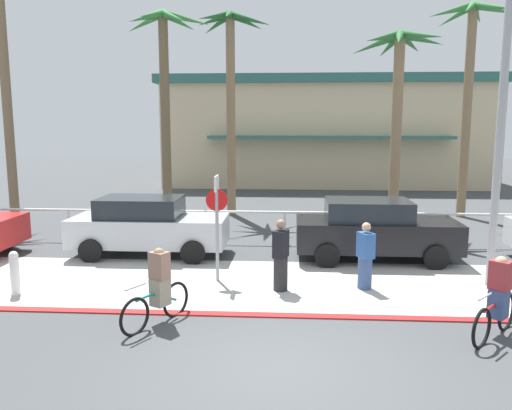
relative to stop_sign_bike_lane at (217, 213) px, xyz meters
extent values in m
plane|color=#424447|center=(1.56, 5.59, -1.68)|extent=(80.00, 80.00, 0.00)
cube|color=beige|center=(1.56, -0.21, -1.67)|extent=(44.00, 4.00, 0.02)
cube|color=maroon|center=(1.56, -2.21, -1.66)|extent=(44.00, 0.24, 0.03)
cube|color=beige|center=(3.91, 23.51, 1.33)|extent=(19.29, 11.83, 6.02)
cube|color=#2D605B|center=(3.91, 23.51, 4.59)|extent=(19.89, 12.43, 0.50)
cube|color=#2D605B|center=(3.91, 17.09, 1.32)|extent=(13.50, 1.20, 0.16)
cylinder|color=white|center=(1.56, 4.09, -0.68)|extent=(27.98, 0.08, 0.08)
cylinder|color=white|center=(-7.76, 4.09, -1.18)|extent=(0.08, 0.08, 1.00)
cylinder|color=white|center=(-5.43, 4.09, -1.18)|extent=(0.08, 0.08, 1.00)
cylinder|color=white|center=(-3.10, 4.09, -1.18)|extent=(0.08, 0.08, 1.00)
cylinder|color=white|center=(-0.77, 4.09, -1.18)|extent=(0.08, 0.08, 1.00)
cylinder|color=white|center=(1.56, 4.09, -1.18)|extent=(0.08, 0.08, 1.00)
cylinder|color=white|center=(3.90, 4.09, -1.18)|extent=(0.08, 0.08, 1.00)
cylinder|color=white|center=(6.23, 4.09, -1.18)|extent=(0.08, 0.08, 1.00)
cylinder|color=white|center=(8.56, 4.09, -1.18)|extent=(0.08, 0.08, 1.00)
cylinder|color=gray|center=(0.00, 0.00, -0.58)|extent=(0.08, 0.08, 2.20)
cube|color=white|center=(0.00, 0.00, 0.70)|extent=(0.04, 0.56, 0.36)
cylinder|color=red|center=(0.00, 0.00, 0.30)|extent=(0.52, 0.03, 0.52)
cylinder|color=white|center=(-4.33, -1.31, -1.25)|extent=(0.20, 0.20, 0.85)
sphere|color=white|center=(-4.33, -1.31, -0.78)|extent=(0.20, 0.20, 0.20)
cylinder|color=#9EA0A5|center=(6.41, 0.03, 2.07)|extent=(0.18, 0.18, 7.50)
cylinder|color=#756047|center=(-9.09, 7.49, 3.00)|extent=(0.36, 0.36, 9.35)
cylinder|color=brown|center=(-3.09, 8.00, 2.25)|extent=(0.36, 0.36, 7.85)
cone|color=#387F3D|center=(-2.21, 8.00, 5.94)|extent=(1.85, 0.32, 0.76)
cone|color=#387F3D|center=(-2.60, 8.61, 5.96)|extent=(1.28, 1.50, 0.73)
cone|color=#387F3D|center=(-3.27, 8.77, 5.99)|extent=(0.68, 1.68, 0.67)
cone|color=#387F3D|center=(-3.88, 8.38, 5.90)|extent=(1.81, 1.09, 0.84)
cone|color=#387F3D|center=(-3.67, 7.72, 5.97)|extent=(1.38, 0.88, 0.71)
cone|color=#387F3D|center=(-3.29, 7.14, 5.95)|extent=(0.72, 1.87, 0.76)
cone|color=#387F3D|center=(-2.57, 7.34, 5.91)|extent=(1.36, 1.59, 0.83)
cylinder|color=#846B4C|center=(-0.69, 9.24, 2.33)|extent=(0.36, 0.36, 8.02)
cone|color=#235B2D|center=(0.11, 9.24, 6.13)|extent=(1.69, 0.32, 0.74)
cone|color=#235B2D|center=(-0.09, 9.84, 6.15)|extent=(1.47, 1.47, 0.69)
cone|color=#235B2D|center=(-0.69, 10.09, 6.12)|extent=(0.32, 1.77, 0.76)
cone|color=#235B2D|center=(-1.30, 9.85, 6.08)|extent=(1.50, 1.50, 0.84)
cone|color=#235B2D|center=(-1.33, 9.24, 6.14)|extent=(1.38, 0.32, 0.72)
cone|color=#235B2D|center=(-1.24, 8.69, 6.16)|extent=(1.37, 1.37, 0.68)
cone|color=#235B2D|center=(-0.69, 8.49, 6.15)|extent=(0.32, 1.57, 0.69)
cone|color=#235B2D|center=(-0.20, 8.75, 6.16)|extent=(1.27, 1.27, 0.69)
cylinder|color=#846B4C|center=(5.38, 6.37, 1.69)|extent=(0.36, 0.36, 6.73)
cone|color=#2D6B33|center=(6.11, 6.37, 4.87)|extent=(1.53, 0.32, 0.67)
cone|color=#2D6B33|center=(5.83, 6.93, 4.84)|extent=(1.21, 1.40, 0.74)
cone|color=#2D6B33|center=(5.19, 7.21, 4.79)|extent=(0.72, 1.84, 0.83)
cone|color=#2D6B33|center=(4.63, 6.73, 4.78)|extent=(1.74, 1.06, 0.84)
cone|color=#2D6B33|center=(4.78, 6.07, 4.90)|extent=(1.42, 0.90, 0.61)
cone|color=#2D6B33|center=(5.21, 5.58, 4.80)|extent=(0.69, 1.73, 0.81)
cone|color=#2D6B33|center=(5.91, 5.70, 4.90)|extent=(1.34, 1.57, 0.62)
cylinder|color=#846B4C|center=(8.71, 9.35, 2.45)|extent=(0.36, 0.36, 8.26)
cone|color=#387F3D|center=(9.58, 9.35, 6.40)|extent=(1.81, 0.32, 0.68)
cone|color=#387F3D|center=(9.07, 9.98, 6.37)|extent=(1.06, 1.51, 0.74)
cone|color=#387F3D|center=(8.26, 10.12, 6.32)|extent=(1.21, 1.78, 0.83)
cone|color=#387F3D|center=(7.87, 9.35, 6.37)|extent=(1.76, 0.32, 0.73)
cone|color=#387F3D|center=(8.38, 8.78, 6.35)|extent=(0.99, 1.39, 0.77)
cone|color=#387F3D|center=(9.17, 8.54, 6.34)|extent=(1.25, 1.85, 0.80)
cylinder|color=black|center=(-6.89, 2.92, -1.35)|extent=(0.66, 0.22, 0.66)
cube|color=#B2B7BC|center=(-2.28, 2.36, -0.95)|extent=(4.40, 1.80, 0.80)
cube|color=#1E2328|center=(-2.53, 2.36, -0.27)|extent=(2.29, 1.58, 0.56)
cylinder|color=black|center=(-0.87, 3.26, -1.35)|extent=(0.66, 0.22, 0.66)
cylinder|color=black|center=(-0.87, 1.46, -1.35)|extent=(0.66, 0.22, 0.66)
cylinder|color=black|center=(-3.69, 3.26, -1.35)|extent=(0.66, 0.22, 0.66)
cylinder|color=black|center=(-3.69, 1.46, -1.35)|extent=(0.66, 0.22, 0.66)
cube|color=black|center=(4.13, 2.24, -0.95)|extent=(4.40, 1.80, 0.80)
cube|color=#1E2328|center=(3.88, 2.24, -0.27)|extent=(2.29, 1.58, 0.56)
cylinder|color=black|center=(5.54, 3.14, -1.35)|extent=(0.66, 0.22, 0.66)
cylinder|color=black|center=(5.54, 1.34, -1.35)|extent=(0.66, 0.22, 0.66)
cylinder|color=black|center=(2.72, 3.14, -1.35)|extent=(0.66, 0.22, 0.66)
cylinder|color=black|center=(2.72, 1.34, -1.35)|extent=(0.66, 0.22, 0.66)
torus|color=black|center=(-1.05, -3.27, -1.35)|extent=(0.40, 0.66, 0.72)
torus|color=black|center=(-0.51, -2.31, -1.35)|extent=(0.40, 0.66, 0.72)
cylinder|color=#197F7A|center=(-0.68, -2.61, -1.20)|extent=(0.38, 0.63, 0.35)
cylinder|color=#197F7A|center=(-0.93, -3.07, -1.06)|extent=(0.23, 0.36, 0.07)
cylinder|color=#197F7A|center=(-0.72, -2.69, -1.13)|extent=(0.05, 0.05, 0.44)
cylinder|color=silver|center=(-1.03, -3.23, -0.80)|extent=(0.28, 0.45, 0.04)
cube|color=gray|center=(-0.72, -2.69, -1.07)|extent=(0.40, 0.42, 0.52)
cube|color=#93705B|center=(-0.72, -2.69, -0.55)|extent=(0.42, 0.39, 0.52)
sphere|color=#9E7556|center=(-0.72, -2.69, -0.32)|extent=(0.22, 0.22, 0.22)
torus|color=black|center=(4.99, -3.42, -1.35)|extent=(0.53, 0.57, 0.72)
torus|color=black|center=(5.73, -2.60, -1.35)|extent=(0.53, 0.57, 0.72)
cylinder|color=red|center=(5.50, -2.85, -1.20)|extent=(0.50, 0.55, 0.35)
cylinder|color=red|center=(5.15, -3.24, -1.06)|extent=(0.29, 0.32, 0.07)
cylinder|color=red|center=(5.44, -2.92, -1.13)|extent=(0.05, 0.05, 0.44)
cylinder|color=silver|center=(5.02, -3.38, -0.80)|extent=(0.36, 0.40, 0.04)
cube|color=#384C7A|center=(5.44, -2.92, -1.07)|extent=(0.42, 0.43, 0.52)
cube|color=#A33338|center=(5.44, -2.92, -0.55)|extent=(0.43, 0.42, 0.52)
sphere|color=#D6A884|center=(5.44, -2.92, -0.32)|extent=(0.22, 0.22, 0.22)
cylinder|color=#384C7A|center=(3.45, -0.40, -1.30)|extent=(0.42, 0.42, 0.75)
cube|color=#2D5699|center=(3.45, -0.40, -0.64)|extent=(0.40, 0.47, 0.58)
sphere|color=#D6A884|center=(3.45, -0.40, -0.22)|extent=(0.21, 0.21, 0.21)
cylinder|color=#232326|center=(1.53, -0.66, -1.28)|extent=(0.41, 0.41, 0.80)
cube|color=black|center=(1.53, -0.66, -0.58)|extent=(0.38, 0.47, 0.61)
sphere|color=#9E7556|center=(1.53, -0.66, -0.13)|extent=(0.22, 0.22, 0.22)
camera|label=1|loc=(1.70, -12.00, 2.10)|focal=36.37mm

